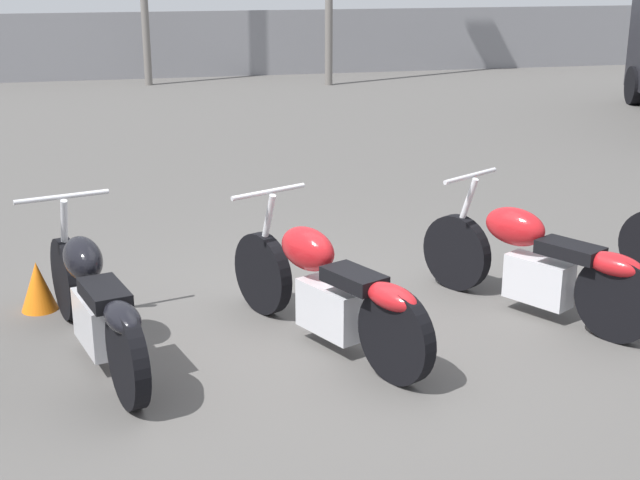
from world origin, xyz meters
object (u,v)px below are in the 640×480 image
motorcycle_slot_1 (95,303)px  motorcycle_slot_3 (537,263)px  motorcycle_slot_2 (327,289)px  traffic_cone_near (38,286)px

motorcycle_slot_1 → motorcycle_slot_3: (3.27, 0.09, 0.00)m
motorcycle_slot_1 → motorcycle_slot_2: 1.58m
motorcycle_slot_1 → motorcycle_slot_3: 3.27m
motorcycle_slot_2 → motorcycle_slot_3: 1.70m
motorcycle_slot_1 → traffic_cone_near: size_ratio=5.53×
motorcycle_slot_3 → traffic_cone_near: motorcycle_slot_3 is taller
motorcycle_slot_1 → traffic_cone_near: 1.15m
motorcycle_slot_1 → motorcycle_slot_2: bearing=-19.8°
motorcycle_slot_2 → traffic_cone_near: bearing=125.3°
motorcycle_slot_2 → motorcycle_slot_3: size_ratio=1.08×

